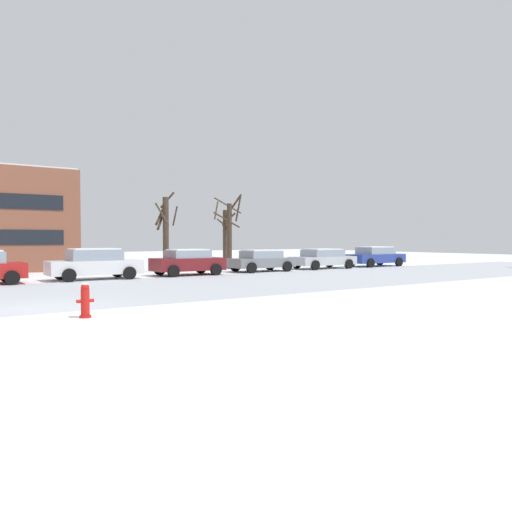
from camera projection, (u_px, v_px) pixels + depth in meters
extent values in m
plane|color=white|center=(44.00, 309.00, 14.67)|extent=(120.00, 120.00, 0.00)
cube|color=#B7BCC4|center=(18.00, 296.00, 17.90)|extent=(80.00, 9.91, 0.00)
cylinder|color=red|center=(85.00, 316.00, 13.09)|extent=(0.30, 0.30, 0.06)
cylinder|color=red|center=(85.00, 302.00, 13.07)|extent=(0.22, 0.22, 0.68)
sphere|color=red|center=(85.00, 287.00, 13.06)|extent=(0.21, 0.21, 0.21)
cylinder|color=red|center=(79.00, 301.00, 12.98)|extent=(0.12, 0.09, 0.09)
cylinder|color=red|center=(91.00, 300.00, 13.16)|extent=(0.12, 0.09, 0.09)
sphere|color=white|center=(85.00, 285.00, 13.06)|extent=(0.15, 0.15, 0.15)
cylinder|color=black|center=(6.00, 275.00, 23.78)|extent=(0.64, 0.23, 0.64)
cylinder|color=black|center=(12.00, 278.00, 22.24)|extent=(0.64, 0.23, 0.64)
cube|color=white|center=(95.00, 267.00, 25.25)|extent=(4.51, 1.85, 0.68)
cube|color=#8C99A8|center=(95.00, 255.00, 25.23)|extent=(2.50, 1.66, 0.54)
cube|color=white|center=(95.00, 249.00, 25.22)|extent=(2.27, 1.54, 0.06)
cylinder|color=black|center=(118.00, 271.00, 26.81)|extent=(0.64, 0.23, 0.64)
cylinder|color=black|center=(129.00, 273.00, 25.32)|extent=(0.64, 0.23, 0.64)
cylinder|color=black|center=(60.00, 273.00, 25.19)|extent=(0.64, 0.23, 0.64)
cylinder|color=black|center=(69.00, 275.00, 23.71)|extent=(0.64, 0.23, 0.64)
cube|color=maroon|center=(188.00, 264.00, 28.20)|extent=(3.97, 1.86, 0.69)
cube|color=#8C99A8|center=(188.00, 254.00, 28.18)|extent=(2.20, 1.68, 0.42)
cube|color=white|center=(188.00, 250.00, 28.17)|extent=(2.00, 1.55, 0.06)
cylinder|color=black|center=(201.00, 268.00, 29.67)|extent=(0.64, 0.23, 0.64)
cylinder|color=black|center=(216.00, 269.00, 28.17)|extent=(0.64, 0.23, 0.64)
cylinder|color=black|center=(160.00, 269.00, 28.25)|extent=(0.64, 0.23, 0.64)
cylinder|color=black|center=(173.00, 271.00, 26.75)|extent=(0.64, 0.23, 0.64)
cube|color=slate|center=(261.00, 263.00, 31.33)|extent=(4.07, 1.88, 0.56)
cube|color=#8C99A8|center=(261.00, 254.00, 31.31)|extent=(2.25, 1.70, 0.45)
cube|color=white|center=(261.00, 250.00, 31.30)|extent=(2.05, 1.57, 0.06)
cylinder|color=black|center=(270.00, 265.00, 32.82)|extent=(0.64, 0.23, 0.64)
cylinder|color=black|center=(287.00, 266.00, 31.30)|extent=(0.64, 0.23, 0.64)
cylinder|color=black|center=(235.00, 266.00, 31.37)|extent=(0.64, 0.23, 0.64)
cylinder|color=black|center=(252.00, 268.00, 29.85)|extent=(0.64, 0.23, 0.64)
cube|color=silver|center=(323.00, 261.00, 34.34)|extent=(4.60, 2.00, 0.55)
cube|color=#8C99A8|center=(323.00, 253.00, 34.32)|extent=(2.55, 1.80, 0.46)
cube|color=white|center=(323.00, 249.00, 34.31)|extent=(2.32, 1.66, 0.06)
cylinder|color=black|center=(329.00, 263.00, 35.97)|extent=(0.64, 0.23, 0.64)
cylinder|color=black|center=(349.00, 264.00, 34.37)|extent=(0.64, 0.23, 0.64)
cylinder|color=black|center=(296.00, 264.00, 34.33)|extent=(0.64, 0.23, 0.64)
cylinder|color=black|center=(315.00, 265.00, 32.72)|extent=(0.64, 0.23, 0.64)
cube|color=#283D93|center=(375.00, 258.00, 37.26)|extent=(4.60, 1.91, 0.63)
cube|color=#8C99A8|center=(375.00, 251.00, 37.24)|extent=(2.54, 1.72, 0.49)
cube|color=white|center=(375.00, 247.00, 37.23)|extent=(2.31, 1.59, 0.06)
cylinder|color=black|center=(380.00, 261.00, 38.86)|extent=(0.64, 0.23, 0.64)
cylinder|color=black|center=(399.00, 262.00, 37.32)|extent=(0.64, 0.23, 0.64)
cylinder|color=black|center=(352.00, 262.00, 37.21)|extent=(0.64, 0.23, 0.64)
cylinder|color=black|center=(370.00, 263.00, 35.68)|extent=(0.64, 0.23, 0.64)
cylinder|color=#423326|center=(229.00, 236.00, 34.20)|extent=(0.33, 0.33, 4.38)
cylinder|color=#423326|center=(229.00, 219.00, 34.59)|extent=(0.92, 0.54, 0.95)
cylinder|color=#423326|center=(232.00, 207.00, 34.68)|extent=(0.87, 1.08, 1.61)
cylinder|color=#423326|center=(238.00, 208.00, 34.32)|extent=(0.52, 1.32, 1.80)
cylinder|color=#423326|center=(166.00, 235.00, 31.08)|extent=(0.36, 0.36, 4.56)
cylinder|color=#423326|center=(160.00, 223.00, 31.12)|extent=(0.72, 0.69, 0.92)
cylinder|color=#423326|center=(175.00, 216.00, 31.25)|extent=(0.39, 1.20, 1.17)
cylinder|color=#423326|center=(160.00, 216.00, 31.21)|extent=(0.90, 0.59, 1.25)
cylinder|color=#423326|center=(161.00, 213.00, 30.65)|extent=(0.54, 0.89, 1.26)
cylinder|color=#423326|center=(167.00, 200.00, 31.42)|extent=(0.79, 0.69, 1.03)
cylinder|color=#423326|center=(225.00, 239.00, 34.97)|extent=(0.28, 0.28, 3.99)
cylinder|color=#423326|center=(216.00, 210.00, 34.96)|extent=(0.92, 1.03, 1.32)
cylinder|color=#423326|center=(228.00, 206.00, 34.01)|extent=(1.80, 0.70, 1.07)
cylinder|color=#423326|center=(223.00, 224.00, 34.50)|extent=(0.74, 0.73, 0.77)
cylinder|color=#423326|center=(227.00, 220.00, 34.07)|extent=(1.68, 0.82, 1.07)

